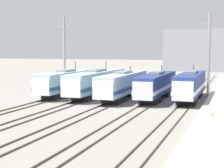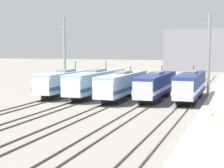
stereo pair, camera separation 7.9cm
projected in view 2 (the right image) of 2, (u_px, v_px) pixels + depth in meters
name	position (u px, v px, depth m)	size (l,w,h in m)	color
ground_plane	(106.00, 106.00, 47.81)	(400.00, 400.00, 0.00)	gray
rail_pair_far_left	(39.00, 102.00, 50.84)	(1.50, 120.00, 0.15)	#4C4238
rail_pair_center_left	(71.00, 104.00, 49.32)	(1.51, 120.00, 0.15)	#4C4238
rail_pair_center	(106.00, 106.00, 47.80)	(1.51, 120.00, 0.15)	#4C4238
rail_pair_center_right	(142.00, 108.00, 46.28)	(1.51, 120.00, 0.15)	#4C4238
rail_pair_far_right	(181.00, 110.00, 44.77)	(1.50, 120.00, 0.15)	#4C4238
locomotive_far_left	(65.00, 82.00, 58.19)	(2.99, 16.35, 5.27)	#232326
locomotive_center_left	(96.00, 82.00, 57.60)	(3.05, 19.43, 5.34)	#232326
locomotive_center	(122.00, 85.00, 54.48)	(2.98, 17.74, 4.65)	#232326
locomotive_center_right	(156.00, 85.00, 53.85)	(2.84, 17.24, 4.82)	black
locomotive_far_right	(190.00, 86.00, 52.74)	(2.90, 16.46, 4.94)	black
catenary_tower_left	(65.00, 54.00, 62.70)	(2.24, 0.39, 12.57)	gray
catenary_tower_right	(209.00, 55.00, 55.25)	(2.24, 0.39, 12.57)	gray
platform	(218.00, 110.00, 43.39)	(4.00, 120.00, 0.40)	beige
traffic_cone	(212.00, 114.00, 38.83)	(0.30, 0.30, 0.46)	orange
depot_building	(223.00, 50.00, 123.44)	(36.92, 15.38, 13.62)	gray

